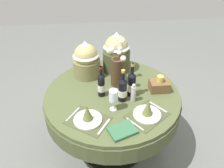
# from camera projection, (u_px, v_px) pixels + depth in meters

# --- Properties ---
(ground) EXTENTS (8.00, 8.00, 0.00)m
(ground) POSITION_uv_depth(u_px,v_px,m) (112.00, 143.00, 2.61)
(ground) COLOR slate
(dining_table) EXTENTS (1.34, 1.34, 0.75)m
(dining_table) POSITION_uv_depth(u_px,v_px,m) (112.00, 103.00, 2.26)
(dining_table) COLOR #4C5633
(dining_table) RESTS_ON ground
(place_setting_left) EXTENTS (0.43, 0.40, 0.16)m
(place_setting_left) POSITION_uv_depth(u_px,v_px,m) (88.00, 116.00, 1.84)
(place_setting_left) COLOR #41492B
(place_setting_left) RESTS_ON dining_table
(place_setting_right) EXTENTS (0.43, 0.41, 0.16)m
(place_setting_right) POSITION_uv_depth(u_px,v_px,m) (147.00, 111.00, 1.89)
(place_setting_right) COLOR #41492B
(place_setting_right) RESTS_ON dining_table
(flower_vase) EXTENTS (0.18, 0.23, 0.47)m
(flower_vase) POSITION_uv_depth(u_px,v_px,m) (117.00, 69.00, 2.19)
(flower_vase) COLOR #47331E
(flower_vase) RESTS_ON dining_table
(wine_bottle_left) EXTENTS (0.07, 0.07, 0.32)m
(wine_bottle_left) POSITION_uv_depth(u_px,v_px,m) (101.00, 85.00, 2.07)
(wine_bottle_left) COLOR black
(wine_bottle_left) RESTS_ON dining_table
(wine_bottle_centre) EXTENTS (0.08, 0.08, 0.33)m
(wine_bottle_centre) POSITION_uv_depth(u_px,v_px,m) (123.00, 89.00, 2.02)
(wine_bottle_centre) COLOR black
(wine_bottle_centre) RESTS_ON dining_table
(wine_bottle_right) EXTENTS (0.08, 0.08, 0.35)m
(wine_bottle_right) POSITION_uv_depth(u_px,v_px,m) (132.00, 84.00, 2.07)
(wine_bottle_right) COLOR black
(wine_bottle_right) RESTS_ON dining_table
(wine_glass_left) EXTENTS (0.08, 0.08, 0.21)m
(wine_glass_left) POSITION_uv_depth(u_px,v_px,m) (113.00, 96.00, 1.89)
(wine_glass_left) COLOR silver
(wine_glass_left) RESTS_ON dining_table
(pepper_mill) EXTENTS (0.05, 0.05, 0.19)m
(pepper_mill) POSITION_uv_depth(u_px,v_px,m) (133.00, 93.00, 2.03)
(pepper_mill) COLOR #B7B2AD
(pepper_mill) RESTS_ON dining_table
(book_on_table) EXTENTS (0.25, 0.22, 0.03)m
(book_on_table) POSITION_uv_depth(u_px,v_px,m) (122.00, 131.00, 1.76)
(book_on_table) COLOR #336642
(book_on_table) RESTS_ON dining_table
(gift_tub_back_left) EXTENTS (0.29, 0.29, 0.40)m
(gift_tub_back_left) POSITION_uv_depth(u_px,v_px,m) (86.00, 58.00, 2.32)
(gift_tub_back_left) COLOR olive
(gift_tub_back_left) RESTS_ON dining_table
(gift_tub_back_centre) EXTENTS (0.30, 0.30, 0.44)m
(gift_tub_back_centre) POSITION_uv_depth(u_px,v_px,m) (116.00, 51.00, 2.40)
(gift_tub_back_centre) COLOR #474C2D
(gift_tub_back_centre) RESTS_ON dining_table
(woven_basket_side_right) EXTENTS (0.19, 0.14, 0.16)m
(woven_basket_side_right) POSITION_uv_depth(u_px,v_px,m) (159.00, 85.00, 2.18)
(woven_basket_side_right) COLOR brown
(woven_basket_side_right) RESTS_ON dining_table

